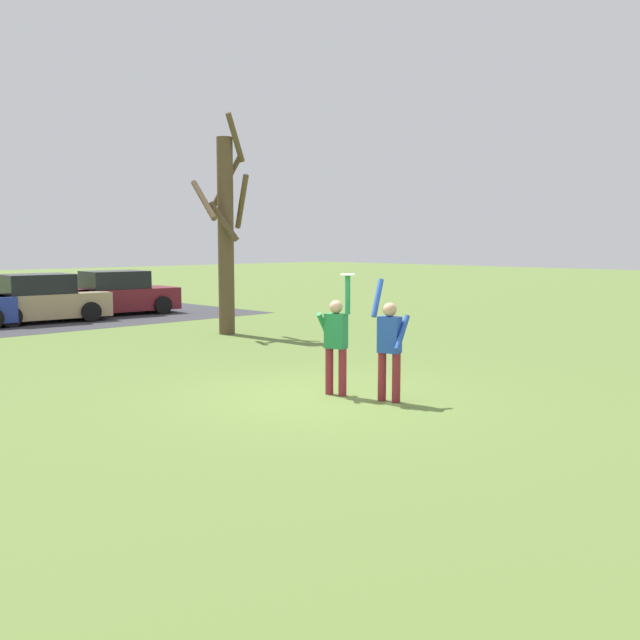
% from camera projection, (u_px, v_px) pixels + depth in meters
% --- Properties ---
extents(ground_plane, '(120.00, 120.00, 0.00)m').
position_uv_depth(ground_plane, '(325.00, 398.00, 12.39)').
color(ground_plane, olive).
extents(person_catcher, '(0.49, 0.58, 2.08)m').
position_uv_depth(person_catcher, '(336.00, 339.00, 12.50)').
color(person_catcher, maroon).
rests_on(person_catcher, ground_plane).
extents(person_defender, '(0.54, 0.62, 2.04)m').
position_uv_depth(person_defender, '(389.00, 343.00, 11.99)').
color(person_defender, maroon).
rests_on(person_defender, ground_plane).
extents(frisbee_disc, '(0.25, 0.25, 0.02)m').
position_uv_depth(frisbee_disc, '(348.00, 275.00, 12.27)').
color(frisbee_disc, white).
rests_on(frisbee_disc, person_catcher).
extents(parked_car_tan, '(4.26, 2.36, 1.59)m').
position_uv_depth(parked_car_tan, '(41.00, 300.00, 23.91)').
color(parked_car_tan, tan).
rests_on(parked_car_tan, ground_plane).
extents(parked_car_maroon, '(4.26, 2.36, 1.59)m').
position_uv_depth(parked_car_maroon, '(118.00, 295.00, 26.47)').
color(parked_car_maroon, maroon).
rests_on(parked_car_maroon, ground_plane).
extents(parking_strip, '(15.41, 6.40, 0.01)m').
position_uv_depth(parking_strip, '(36.00, 322.00, 23.98)').
color(parking_strip, '#38383D').
rests_on(parking_strip, ground_plane).
extents(bare_tree_tall, '(1.60, 1.57, 6.18)m').
position_uv_depth(bare_tree_tall, '(226.00, 230.00, 20.62)').
color(bare_tree_tall, brown).
rests_on(bare_tree_tall, ground_plane).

